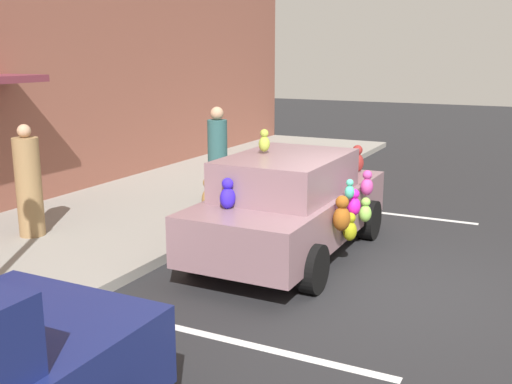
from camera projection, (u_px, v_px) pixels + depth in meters
The scene contains 8 objects.
ground_plane at pixel (377, 289), 7.74m from camera, with size 60.00×60.00×0.00m, color #262628.
sidewalk at pixel (80, 233), 9.89m from camera, with size 24.00×4.00×0.15m, color gray.
parking_stripe_front at pixel (379, 212), 11.46m from camera, with size 0.12×3.60×0.01m, color silver.
parking_stripe_rear at pixel (231, 340), 6.35m from camera, with size 0.12×3.60×0.01m, color silver.
plush_covered_car at pixel (292, 204), 8.89m from camera, with size 4.11×2.02×1.90m.
teddy_bear_on_sidewalk at pixel (210, 195), 10.94m from camera, with size 0.35×0.29×0.66m.
pedestrian_near_shopfront at pixel (29, 185), 9.36m from camera, with size 0.40×0.40×1.76m.
pedestrian_by_lamp at pixel (218, 158), 11.59m from camera, with size 0.38×0.38×1.83m.
Camera 1 is at (-7.19, -1.84, 2.97)m, focal length 42.16 mm.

